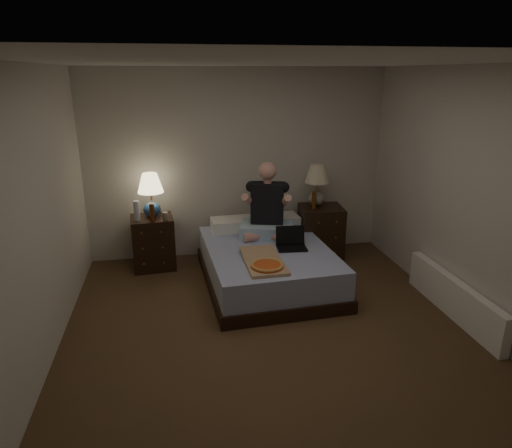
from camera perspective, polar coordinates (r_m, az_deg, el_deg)
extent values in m
cube|color=brown|center=(4.54, 2.15, -13.84)|extent=(4.00, 4.50, 0.00)
cube|color=white|center=(3.84, 2.61, 19.58)|extent=(4.00, 4.50, 0.00)
cube|color=beige|center=(6.16, -2.32, 7.44)|extent=(4.00, 0.00, 2.50)
cube|color=beige|center=(2.08, 16.83, -16.63)|extent=(4.00, 0.00, 2.50)
cube|color=beige|center=(4.08, -26.20, -0.20)|extent=(0.00, 4.50, 2.50)
cube|color=beige|center=(4.85, 26.07, 2.56)|extent=(0.00, 4.50, 2.50)
cube|color=#5969B2|center=(5.47, 1.44, -5.17)|extent=(1.49, 1.93, 0.46)
cube|color=black|center=(6.03, -12.72, -2.25)|extent=(0.56, 0.51, 0.68)
cube|color=black|center=(6.23, 8.06, -1.08)|extent=(0.60, 0.55, 0.72)
cylinder|color=silver|center=(5.81, -14.69, 1.61)|extent=(0.07, 0.07, 0.25)
cylinder|color=#B6B6B1|center=(5.77, -11.27, 0.98)|extent=(0.07, 0.07, 0.10)
cylinder|color=#5A260C|center=(5.71, -12.86, 1.39)|extent=(0.06, 0.06, 0.23)
cylinder|color=#5E2E0D|center=(6.01, 7.26, 2.98)|extent=(0.06, 0.06, 0.23)
cube|color=white|center=(5.21, 23.48, -8.47)|extent=(0.10, 1.60, 0.40)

